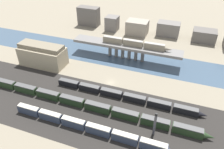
# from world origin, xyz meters

# --- Properties ---
(ground_plane) EXTENTS (400.00, 400.00, 0.00)m
(ground_plane) POSITION_xyz_m (0.00, 0.00, 0.00)
(ground_plane) COLOR gray
(railbed_yard) EXTENTS (280.00, 42.00, 0.01)m
(railbed_yard) POSITION_xyz_m (0.00, -24.00, 0.00)
(railbed_yard) COLOR #282623
(railbed_yard) RESTS_ON ground
(river_water) EXTENTS (320.00, 26.02, 0.01)m
(river_water) POSITION_xyz_m (0.00, 27.73, 0.00)
(river_water) COLOR #3D5166
(river_water) RESTS_ON ground
(bridge) EXTENTS (69.48, 9.15, 9.64)m
(bridge) POSITION_xyz_m (0.00, 27.73, 7.99)
(bridge) COLOR slate
(bridge) RESTS_ON ground
(train_on_bridge) EXTENTS (43.23, 2.68, 3.86)m
(train_on_bridge) POSITION_xyz_m (5.64, 27.73, 11.52)
(train_on_bridge) COLOR gray
(train_on_bridge) RESTS_ON bridge
(train_yard_near) EXTENTS (71.41, 2.62, 4.07)m
(train_yard_near) POSITION_xyz_m (2.98, -35.31, 2.00)
(train_yard_near) COLOR #2D384C
(train_yard_near) RESTS_ON ground
(train_yard_mid) EXTENTS (109.98, 3.05, 3.90)m
(train_yard_mid) POSITION_xyz_m (-3.13, -22.90, 1.92)
(train_yard_mid) COLOR #23381E
(train_yard_mid) RESTS_ON ground
(train_yard_far) EXTENTS (75.22, 2.89, 3.41)m
(train_yard_far) POSITION_xyz_m (11.73, -10.73, 1.67)
(train_yard_far) COLOR black
(train_yard_far) RESTS_ON ground
(warehouse_building) EXTENTS (28.31, 12.04, 13.15)m
(warehouse_building) POSITION_xyz_m (-45.77, 4.10, 6.25)
(warehouse_building) COLOR tan
(warehouse_building) RESTS_ON ground
(signal_tower) EXTENTS (1.04, 1.04, 11.63)m
(signal_tower) POSITION_xyz_m (28.99, -27.79, 5.62)
(signal_tower) COLOR #4C4C51
(signal_tower) RESTS_ON ground
(city_block_far_left) EXTENTS (17.84, 8.35, 15.47)m
(city_block_far_left) POSITION_xyz_m (-46.56, 71.78, 7.74)
(city_block_far_left) COLOR #605B56
(city_block_far_left) RESTS_ON ground
(city_block_left) EXTENTS (9.58, 9.54, 11.46)m
(city_block_left) POSITION_xyz_m (-24.10, 67.92, 5.73)
(city_block_left) COLOR slate
(city_block_left) RESTS_ON ground
(city_block_center) EXTENTS (16.28, 11.64, 10.67)m
(city_block_center) POSITION_xyz_m (-3.14, 67.74, 5.34)
(city_block_center) COLOR gray
(city_block_center) RESTS_ON ground
(city_block_right) EXTENTS (16.73, 10.14, 10.46)m
(city_block_right) POSITION_xyz_m (20.09, 73.14, 5.23)
(city_block_right) COLOR slate
(city_block_right) RESTS_ON ground
(city_block_far_right) EXTENTS (16.45, 11.33, 8.73)m
(city_block_far_right) POSITION_xyz_m (46.49, 71.68, 4.37)
(city_block_far_right) COLOR #605B56
(city_block_far_right) RESTS_ON ground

